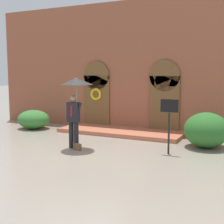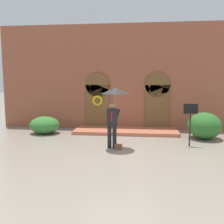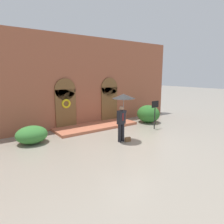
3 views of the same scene
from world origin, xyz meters
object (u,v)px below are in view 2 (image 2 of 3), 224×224
at_px(person_with_umbrella, 115,100).
at_px(shrub_right, 204,126).
at_px(handbag, 118,147).
at_px(sign_post, 190,118).
at_px(shrub_left, 45,125).

xyz_separation_m(person_with_umbrella, shrub_right, (3.90, 2.06, -1.31)).
relative_size(handbag, sign_post, 0.16).
xyz_separation_m(handbag, shrub_left, (-3.91, 2.51, 0.32)).
distance_m(person_with_umbrella, sign_post, 3.15).
height_order(person_with_umbrella, sign_post, person_with_umbrella).
bearing_deg(handbag, shrub_left, 161.47).
bearing_deg(sign_post, shrub_right, 57.24).
xyz_separation_m(sign_post, shrub_left, (-6.74, 1.66, -0.74)).
relative_size(person_with_umbrella, shrub_right, 1.48).
height_order(handbag, shrub_right, shrub_right).
bearing_deg(person_with_umbrella, shrub_right, 27.91).
bearing_deg(sign_post, shrub_left, 166.17).
height_order(sign_post, shrub_left, sign_post).
xyz_separation_m(person_with_umbrella, sign_post, (2.99, 0.65, -0.75)).
xyz_separation_m(person_with_umbrella, shrub_left, (-3.75, 2.31, -1.49)).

